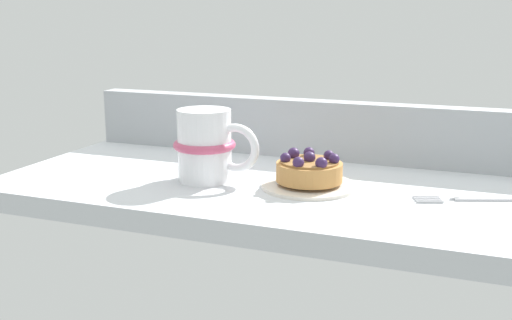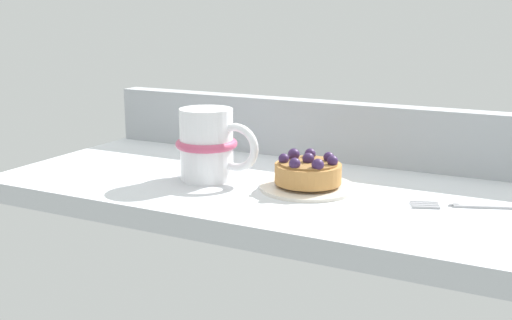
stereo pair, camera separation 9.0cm
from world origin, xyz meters
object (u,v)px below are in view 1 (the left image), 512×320
object	(u,v)px
dessert_plate	(309,184)
raspberry_tart	(309,169)
dessert_fork	(476,199)
coffee_mug	(207,145)

from	to	relation	value
dessert_plate	raspberry_tart	world-z (taller)	raspberry_tart
dessert_plate	raspberry_tart	xyz separation A→B (cm)	(0.00, -0.01, 2.16)
dessert_plate	dessert_fork	bearing A→B (deg)	4.52
dessert_plate	coffee_mug	bearing A→B (deg)	-172.95
coffee_mug	dessert_fork	bearing A→B (deg)	5.54
coffee_mug	dessert_fork	distance (cm)	37.49
coffee_mug	dessert_fork	world-z (taller)	coffee_mug
dessert_plate	dessert_fork	xyz separation A→B (cm)	(22.12, 1.75, -0.14)
coffee_mug	dessert_plate	bearing A→B (deg)	7.05
raspberry_tart	coffee_mug	world-z (taller)	coffee_mug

